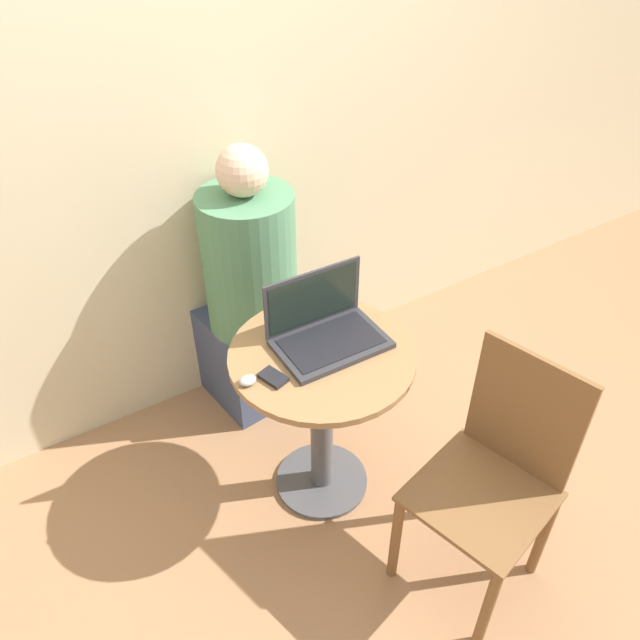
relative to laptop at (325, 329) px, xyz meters
The scene contains 8 objects.
ground_plane 0.76m from the laptop, 131.27° to the right, with size 12.00×12.00×0.00m, color #9E704C.
back_wall 0.94m from the laptop, 93.53° to the left, with size 7.00×0.05×2.60m.
round_table 0.27m from the laptop, 131.27° to the right, with size 0.65×0.65×0.70m.
laptop is the anchor object (origin of this frame).
cell_phone 0.27m from the laptop, 162.57° to the right, with size 0.08×0.11×0.02m.
computer_mouse 0.34m from the laptop, behind, with size 0.06×0.05×0.03m.
chair_empty 0.74m from the laptop, 69.32° to the right, with size 0.49×0.49×0.91m.
person_seated 0.63m from the laptop, 93.38° to the left, with size 0.42×0.60×1.24m.
Camera 1 is at (-0.86, -1.35, 2.11)m, focal length 35.00 mm.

